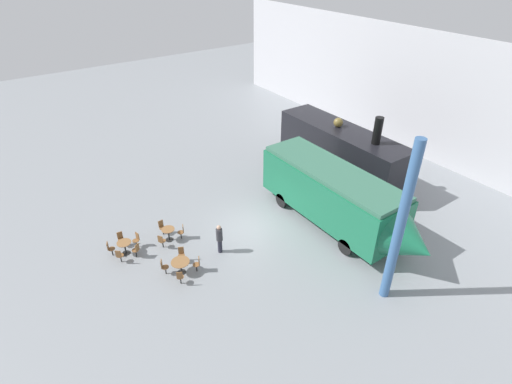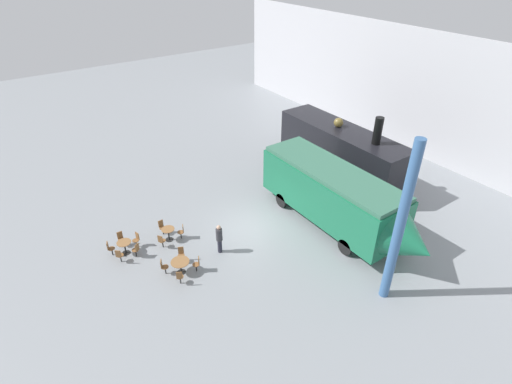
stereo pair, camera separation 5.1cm
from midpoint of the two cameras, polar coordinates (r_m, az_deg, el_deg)
name	(u,v)px [view 1 (the left image)]	position (r m, az deg, el deg)	size (l,w,h in m)	color
ground_plane	(249,226)	(23.31, -1.04, -4.87)	(80.00, 80.00, 0.00)	gray
backdrop_wall	(431,99)	(31.80, 23.63, 12.13)	(44.00, 0.15, 9.00)	silver
steam_locomotive	(341,147)	(28.14, 12.02, 6.36)	(10.01, 2.57, 5.11)	black
streamlined_locomotive	(340,198)	(22.60, 11.91, -0.86)	(11.04, 2.86, 3.44)	#196B47
cafe_table_near	(168,232)	(22.50, -12.48, -5.60)	(0.72, 0.72, 0.75)	black
cafe_table_mid	(181,264)	(20.35, -10.81, -10.04)	(0.92, 0.92, 0.71)	black
cafe_table_far	(124,245)	(22.21, -18.34, -7.23)	(0.75, 0.75, 0.74)	black
cafe_chair_0	(161,241)	(22.05, -13.42, -6.77)	(0.40, 0.40, 0.87)	black
cafe_chair_1	(182,231)	(22.48, -10.61, -5.51)	(0.38, 0.40, 0.87)	black
cafe_chair_2	(162,226)	(23.05, -13.37, -4.81)	(0.37, 0.36, 0.87)	black
cafe_chair_3	(181,254)	(21.02, -10.70, -8.64)	(0.40, 0.39, 0.87)	black
cafe_chair_4	(164,266)	(20.49, -13.15, -10.28)	(0.39, 0.40, 0.87)	black
cafe_chair_5	(180,277)	(19.79, -10.88, -11.80)	(0.40, 0.39, 0.87)	black
cafe_chair_6	(198,263)	(20.33, -8.41, -10.05)	(0.39, 0.40, 0.87)	black
cafe_chair_7	(110,248)	(22.35, -20.22, -7.51)	(0.38, 0.39, 0.87)	black
cafe_chair_8	(119,255)	(21.72, -19.00, -8.55)	(0.41, 0.40, 0.87)	black
cafe_chair_9	(136,249)	(21.82, -16.79, -7.86)	(0.40, 0.39, 0.87)	black
cafe_chair_10	(137,239)	(22.51, -16.76, -6.44)	(0.36, 0.38, 0.87)	black
cafe_chair_11	(121,238)	(22.82, -18.83, -6.26)	(0.36, 0.36, 0.87)	black
visitor_person	(219,238)	(21.04, -5.31, -6.53)	(0.34, 0.34, 1.73)	#262633
support_pillar	(400,226)	(17.73, 19.80, -4.61)	(0.44, 0.44, 8.00)	#386093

